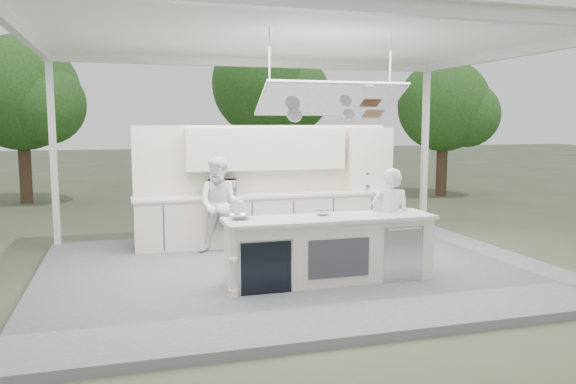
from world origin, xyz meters
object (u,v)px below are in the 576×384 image
object	(u,v)px
back_counter	(269,218)
sous_chef	(221,205)
head_chef	(390,220)
demo_island	(329,249)

from	to	relation	value
back_counter	sous_chef	size ratio (longest dim) A/B	2.97
sous_chef	head_chef	bearing A→B (deg)	-23.76
head_chef	sous_chef	distance (m)	3.05
demo_island	sous_chef	size ratio (longest dim) A/B	1.81
demo_island	back_counter	xyz separation A→B (m)	(-0.18, 2.81, 0.00)
back_counter	sous_chef	world-z (taller)	sous_chef
back_counter	head_chef	xyz separation A→B (m)	(1.26, -2.60, 0.33)
head_chef	sous_chef	bearing A→B (deg)	-18.93
back_counter	sous_chef	distance (m)	1.24
demo_island	sous_chef	xyz separation A→B (m)	(-1.20, 2.23, 0.38)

